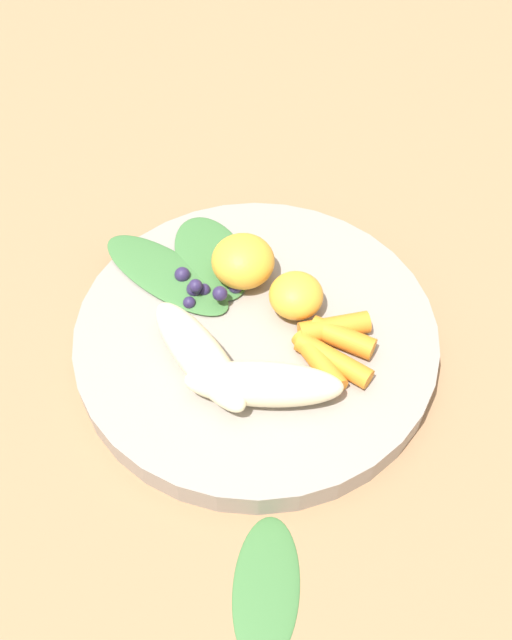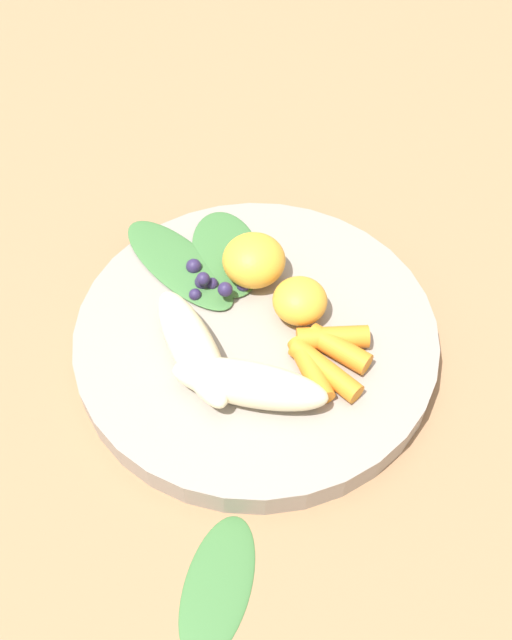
% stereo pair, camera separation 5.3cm
% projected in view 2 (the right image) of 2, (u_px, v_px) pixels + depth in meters
% --- Properties ---
extents(ground_plane, '(2.40, 2.40, 0.00)m').
position_uv_depth(ground_plane, '(256.00, 346.00, 0.56)').
color(ground_plane, '#99704C').
extents(bowl, '(0.28, 0.28, 0.02)m').
position_uv_depth(bowl, '(256.00, 337.00, 0.55)').
color(bowl, gray).
rests_on(bowl, ground_plane).
extents(banana_peeled_left, '(0.07, 0.12, 0.03)m').
position_uv_depth(banana_peeled_left, '(249.00, 384.00, 0.49)').
color(banana_peeled_left, beige).
rests_on(banana_peeled_left, bowl).
extents(banana_peeled_right, '(0.09, 0.11, 0.03)m').
position_uv_depth(banana_peeled_right, '(192.00, 347.00, 0.51)').
color(banana_peeled_right, beige).
rests_on(banana_peeled_right, bowl).
extents(orange_segment_near, '(0.05, 0.05, 0.04)m').
position_uv_depth(orange_segment_near, '(254.00, 260.00, 0.56)').
color(orange_segment_near, '#F4A833').
rests_on(orange_segment_near, bowl).
extents(orange_segment_far, '(0.04, 0.04, 0.03)m').
position_uv_depth(orange_segment_far, '(300.00, 301.00, 0.54)').
color(orange_segment_far, '#F4A833').
rests_on(orange_segment_far, bowl).
extents(carrot_front, '(0.04, 0.05, 0.02)m').
position_uv_depth(carrot_front, '(311.00, 369.00, 0.51)').
color(carrot_front, orange).
rests_on(carrot_front, bowl).
extents(carrot_mid_left, '(0.03, 0.06, 0.02)m').
position_uv_depth(carrot_mid_left, '(325.00, 370.00, 0.51)').
color(carrot_mid_left, orange).
rests_on(carrot_mid_left, bowl).
extents(carrot_mid_right, '(0.02, 0.05, 0.02)m').
position_uv_depth(carrot_mid_right, '(339.00, 349.00, 0.52)').
color(carrot_mid_right, orange).
rests_on(carrot_mid_right, bowl).
extents(carrot_rear, '(0.04, 0.05, 0.02)m').
position_uv_depth(carrot_rear, '(333.00, 338.00, 0.52)').
color(carrot_rear, orange).
rests_on(carrot_rear, bowl).
extents(blueberry_pile, '(0.03, 0.06, 0.02)m').
position_uv_depth(blueberry_pile, '(210.00, 281.00, 0.56)').
color(blueberry_pile, '#2D234C').
rests_on(blueberry_pile, bowl).
extents(kale_leaf_left, '(0.11, 0.11, 0.00)m').
position_uv_depth(kale_leaf_left, '(226.00, 253.00, 0.58)').
color(kale_leaf_left, '#3D7038').
rests_on(kale_leaf_left, bowl).
extents(kale_leaf_right, '(0.08, 0.14, 0.00)m').
position_uv_depth(kale_leaf_right, '(179.00, 263.00, 0.58)').
color(kale_leaf_right, '#3D7038').
rests_on(kale_leaf_right, bowl).
extents(kale_leaf_stray, '(0.10, 0.07, 0.01)m').
position_uv_depth(kale_leaf_stray, '(218.00, 585.00, 0.44)').
color(kale_leaf_stray, '#3D7038').
rests_on(kale_leaf_stray, ground_plane).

